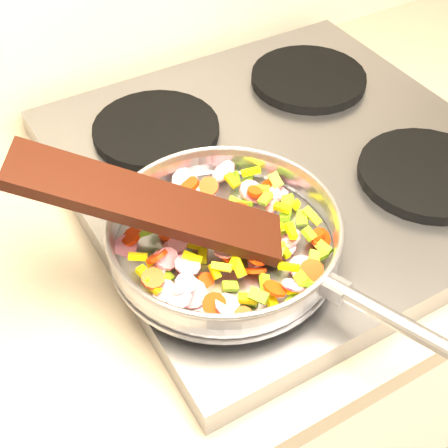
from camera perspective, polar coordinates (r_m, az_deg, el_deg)
cooktop at (r=0.93m, az=5.58°, el=5.32°), size 0.60×0.60×0.04m
grate_fl at (r=0.76m, az=2.93°, el=-2.28°), size 0.19×0.19×0.02m
grate_fr at (r=0.91m, az=18.05°, el=4.39°), size 0.19×0.19×0.02m
grate_bl at (r=0.95m, az=-6.22°, el=8.57°), size 0.19×0.19×0.02m
grate_br at (r=1.07m, az=7.73°, el=13.06°), size 0.19×0.19×0.02m
saute_pan at (r=0.73m, az=0.19°, el=-0.95°), size 0.31×0.46×0.05m
vegetable_heap at (r=0.74m, az=0.28°, el=-1.23°), size 0.24×0.26×0.05m
wooden_spatula at (r=0.69m, az=-6.82°, el=1.88°), size 0.29×0.22×0.13m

